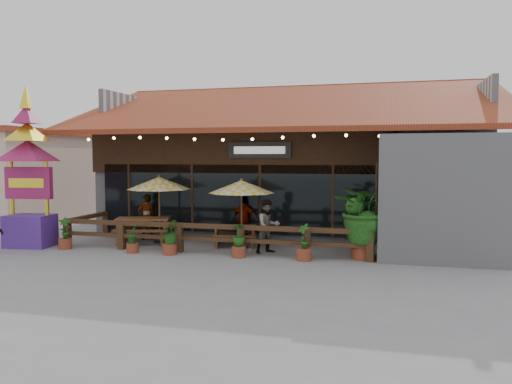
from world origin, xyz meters
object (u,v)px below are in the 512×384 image
(picnic_table_left, at_px, (143,226))
(umbrella_right, at_px, (242,187))
(thai_sign_tower, at_px, (28,155))
(picnic_table_right, at_px, (235,232))
(tropical_plant, at_px, (364,210))
(umbrella_left, at_px, (159,184))

(picnic_table_left, bearing_deg, umbrella_right, -1.93)
(umbrella_right, distance_m, thai_sign_tower, 7.10)
(umbrella_right, relative_size, picnic_table_right, 1.57)
(thai_sign_tower, height_order, tropical_plant, thai_sign_tower)
(thai_sign_tower, distance_m, tropical_plant, 10.91)
(picnic_table_left, height_order, tropical_plant, tropical_plant)
(picnic_table_right, xyz_separation_m, thai_sign_tower, (-6.52, -1.84, 2.57))
(umbrella_left, distance_m, picnic_table_right, 3.15)
(umbrella_right, height_order, picnic_table_right, umbrella_right)
(picnic_table_left, height_order, picnic_table_right, picnic_table_left)
(thai_sign_tower, relative_size, tropical_plant, 2.30)
(picnic_table_left, relative_size, tropical_plant, 0.88)
(umbrella_right, bearing_deg, picnic_table_right, 134.43)
(umbrella_left, relative_size, thai_sign_tower, 0.48)
(picnic_table_right, height_order, thai_sign_tower, thai_sign_tower)
(picnic_table_right, distance_m, thai_sign_tower, 7.25)
(picnic_table_right, bearing_deg, tropical_plant, -15.25)
(picnic_table_left, distance_m, thai_sign_tower, 4.39)
(picnic_table_right, bearing_deg, thai_sign_tower, -164.26)
(picnic_table_left, relative_size, thai_sign_tower, 0.38)
(umbrella_right, height_order, picnic_table_left, umbrella_right)
(umbrella_left, distance_m, umbrella_right, 3.06)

